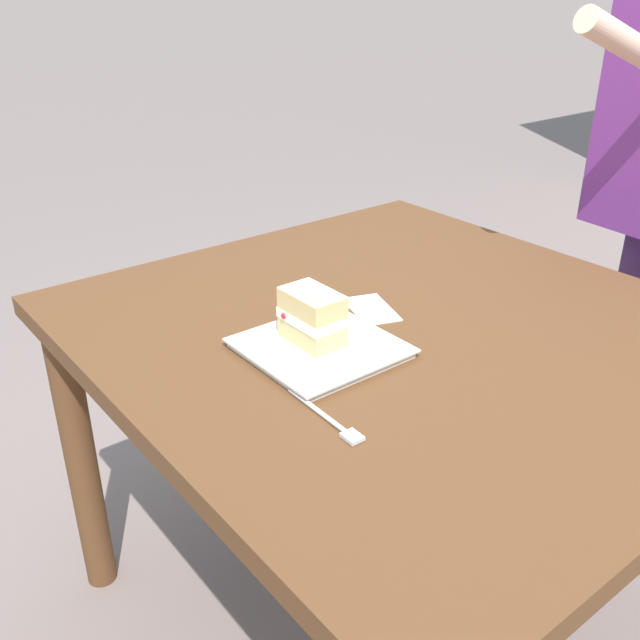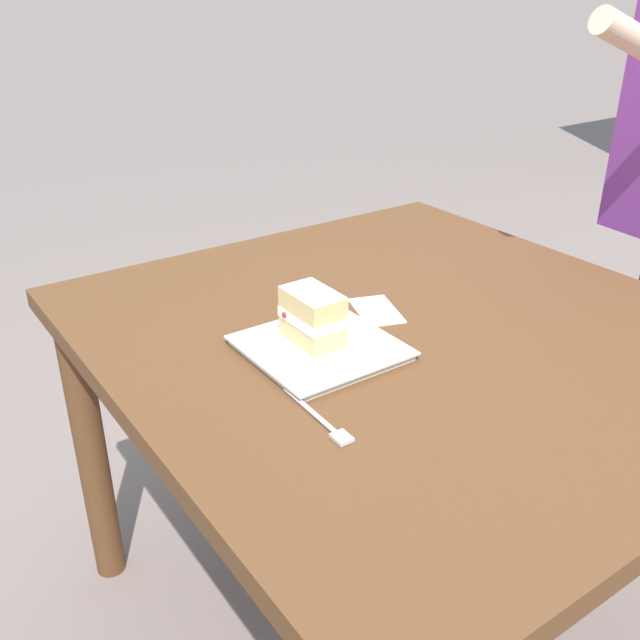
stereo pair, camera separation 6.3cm
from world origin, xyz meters
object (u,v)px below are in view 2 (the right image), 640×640
Objects in this scene: dessert_plate at (320,348)px; cake_slice at (313,316)px; patio_table at (407,373)px; paper_napkin at (376,311)px; dessert_fork at (319,418)px.

cake_slice is (-0.02, -0.00, 0.05)m from dessert_plate.
patio_table is 4.77× the size of dessert_plate.
patio_table is at bearing 9.27° from paper_napkin.
patio_table is 0.23m from dessert_plate.
dessert_plate reaches higher than dessert_fork.
dessert_fork is (0.16, -0.32, 0.11)m from patio_table.
patio_table is at bearing 86.51° from dessert_plate.
patio_table is 7.97× the size of paper_napkin.
dessert_plate reaches higher than patio_table.
cake_slice is 0.66× the size of dessert_fork.
dessert_plate is at bearing -68.54° from paper_napkin.
cake_slice is at bearing -74.00° from paper_napkin.
dessert_fork is at bearing -51.35° from paper_napkin.
dessert_plate is 0.20m from paper_napkin.
dessert_plate is 0.06m from cake_slice.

